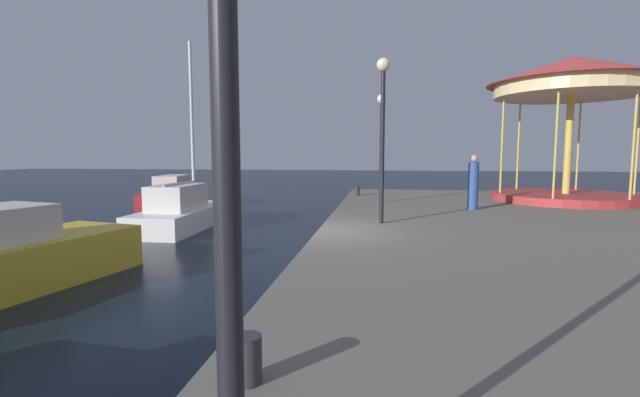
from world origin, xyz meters
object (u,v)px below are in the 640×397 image
at_px(lamp_post_mid_promenade, 383,112).
at_px(bollard_center, 357,191).
at_px(motorboat_red, 173,196).
at_px(bollard_north, 247,359).
at_px(lamp_post_far_end, 381,128).
at_px(person_by_the_water, 473,184).
at_px(sailboat_white, 182,211).
at_px(carousel, 571,93).

distance_m(lamp_post_mid_promenade, bollard_center, 8.41).
relative_size(motorboat_red, bollard_north, 13.94).
bearing_deg(lamp_post_mid_promenade, lamp_post_far_end, 90.59).
height_order(lamp_post_mid_promenade, bollard_center, lamp_post_mid_promenade).
bearing_deg(person_by_the_water, motorboat_red, 159.77).
distance_m(sailboat_white, bollard_center, 7.79).
xyz_separation_m(carousel, bollard_center, (-8.36, 1.17, -4.02)).
relative_size(sailboat_white, lamp_post_far_end, 1.66).
relative_size(sailboat_white, bollard_center, 17.05).
xyz_separation_m(bollard_center, person_by_the_water, (4.17, -4.41, 0.66)).
bearing_deg(lamp_post_far_end, person_by_the_water, -27.95).
distance_m(carousel, lamp_post_far_end, 7.59).
relative_size(bollard_center, person_by_the_water, 0.22).
distance_m(sailboat_white, motorboat_red, 6.20).
xyz_separation_m(sailboat_white, bollard_center, (6.00, 4.95, 0.39)).
xyz_separation_m(lamp_post_mid_promenade, lamp_post_far_end, (-0.05, 5.08, -0.16)).
height_order(carousel, lamp_post_far_end, carousel).
height_order(lamp_post_mid_promenade, person_by_the_water, lamp_post_mid_promenade).
bearing_deg(lamp_post_mid_promenade, person_by_the_water, 48.39).
distance_m(lamp_post_mid_promenade, person_by_the_water, 5.07).
bearing_deg(sailboat_white, lamp_post_mid_promenade, -22.17).
xyz_separation_m(carousel, lamp_post_far_end, (-7.29, -1.59, -1.39)).
xyz_separation_m(lamp_post_mid_promenade, bollard_center, (-1.12, 7.85, -2.79)).
height_order(bollard_north, person_by_the_water, person_by_the_water).
bearing_deg(motorboat_red, bollard_center, -2.86).
bearing_deg(lamp_post_far_end, motorboat_red, 162.32).
relative_size(carousel, bollard_north, 15.71).
xyz_separation_m(bollard_north, person_by_the_water, (4.11, 12.04, 0.66)).
distance_m(carousel, person_by_the_water, 6.27).
bearing_deg(lamp_post_far_end, bollard_north, -94.20).
relative_size(lamp_post_far_end, person_by_the_water, 2.24).
relative_size(sailboat_white, carousel, 1.08).
distance_m(carousel, bollard_center, 9.35).
bearing_deg(carousel, bollard_center, 172.01).
height_order(lamp_post_far_end, bollard_north, lamp_post_far_end).
bearing_deg(lamp_post_far_end, lamp_post_mid_promenade, -89.41).
bearing_deg(lamp_post_mid_promenade, bollard_center, 98.08).
bearing_deg(motorboat_red, lamp_post_far_end, -17.68).
bearing_deg(motorboat_red, bollard_north, -61.73).
bearing_deg(bollard_north, sailboat_white, 117.76).
relative_size(lamp_post_mid_promenade, bollard_north, 10.96).
distance_m(lamp_post_far_end, person_by_the_water, 4.03).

